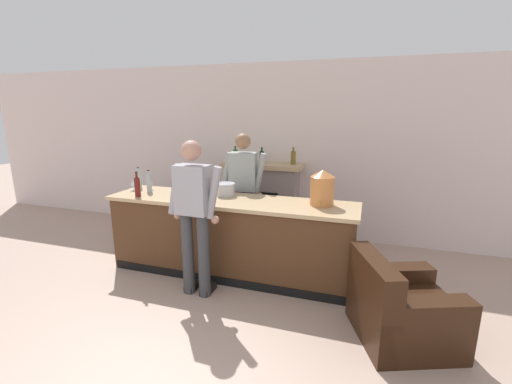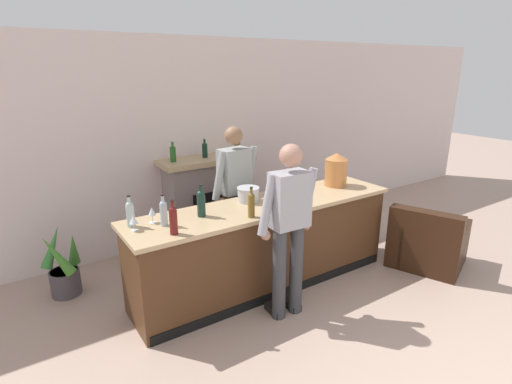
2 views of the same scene
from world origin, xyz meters
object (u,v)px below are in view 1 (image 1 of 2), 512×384
Objects in this scene: wine_bottle_riesling_slim at (149,182)px; person_bartender at (243,190)px; fireplace_stone at (263,199)px; armchair_black at (397,311)px; person_customer at (194,213)px; wine_bottle_burgundy_dark at (139,179)px; ice_bucket_steel at (225,189)px; potted_plant_corner at (148,214)px; wine_glass_mid_counter at (150,182)px; wine_bottle_merlot_tall at (137,186)px; wine_bottle_chardonnay_pale at (176,183)px; copper_dispenser at (322,188)px; wine_glass_front_left at (133,183)px; wine_bottle_cabernet_heavy at (193,191)px.

person_bartender is at bearing 27.96° from wine_bottle_riesling_slim.
fireplace_stone is 2.89m from armchair_black.
person_customer reaches higher than wine_bottle_burgundy_dark.
person_customer reaches higher than ice_bucket_steel.
person_bartender is 1.44m from wine_bottle_burgundy_dark.
potted_plant_corner is 4.89× the size of wine_glass_mid_counter.
ice_bucket_steel reaches higher than armchair_black.
fireplace_stone is 1.99m from potted_plant_corner.
fireplace_stone reaches higher than potted_plant_corner.
wine_bottle_burgundy_dark is (-1.36, -0.44, 0.15)m from person_bartender.
wine_bottle_merlot_tall is (-3.06, 0.50, 0.84)m from armchair_black.
wine_bottle_chardonnay_pale reaches higher than potted_plant_corner.
armchair_black is 3.31× the size of wine_bottle_merlot_tall.
copper_dispenser is 1.27× the size of wine_bottle_chardonnay_pale.
person_customer is at bearing -151.56° from copper_dispenser.
ice_bucket_steel is at bearing 87.19° from person_customer.
wine_glass_mid_counter is at bearing 119.90° from wine_bottle_riesling_slim.
wine_glass_front_left is at bearing 135.35° from wine_bottle_merlot_tall.
person_bartender reaches higher than potted_plant_corner.
wine_bottle_riesling_slim is at bearing 166.40° from armchair_black.
person_customer is 0.42m from wine_bottle_cabernet_heavy.
wine_bottle_riesling_slim is at bearing -171.24° from ice_bucket_steel.
fireplace_stone is 0.88m from person_bartender.
wine_bottle_chardonnay_pale is 0.47m from wine_glass_mid_counter.
wine_bottle_merlot_tall is 0.79m from wine_bottle_cabernet_heavy.
wine_bottle_burgundy_dark is 0.93× the size of wine_bottle_chardonnay_pale.
wine_glass_front_left is at bearing -157.89° from person_bartender.
wine_glass_front_left is (-1.25, 0.63, 0.12)m from person_customer.
wine_glass_front_left is (-0.27, 0.03, -0.03)m from wine_bottle_riesling_slim.
wine_bottle_burgundy_dark is (-3.32, 0.88, 0.84)m from armchair_black.
person_bartender is 5.63× the size of wine_bottle_cabernet_heavy.
person_customer is 4.23× the size of copper_dispenser.
armchair_black is at bearing -3.65° from person_customer.
wine_bottle_riesling_slim is at bearing 161.39° from wine_bottle_cabernet_heavy.
copper_dispenser is at bearing 135.02° from armchair_black.
fireplace_stone is at bearing 87.66° from person_bartender.
wine_bottle_cabernet_heavy is (0.39, -0.29, -0.01)m from wine_bottle_chardonnay_pale.
person_customer is (-2.07, 0.13, 0.69)m from armchair_black.
wine_bottle_merlot_tall is at bearing 170.70° from armchair_black.
wine_bottle_cabernet_heavy is 1.10m from wine_glass_front_left.
person_bartender is 5.35× the size of wine_bottle_chardonnay_pale.
wine_bottle_cabernet_heavy is (-0.19, 0.34, 0.15)m from person_customer.
copper_dispenser is at bearing -3.79° from ice_bucket_steel.
wine_bottle_merlot_tall is at bearing -57.61° from potted_plant_corner.
armchair_black reaches higher than potted_plant_corner.
wine_glass_mid_counter is (-0.46, 0.09, -0.04)m from wine_bottle_chardonnay_pale.
ice_bucket_steel is at bearing 156.27° from armchair_black.
potted_plant_corner is 2.49× the size of wine_bottle_cabernet_heavy.
wine_bottle_cabernet_heavy is at bearing -21.10° from wine_bottle_burgundy_dark.
armchair_black is 3.34m from wine_glass_mid_counter.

